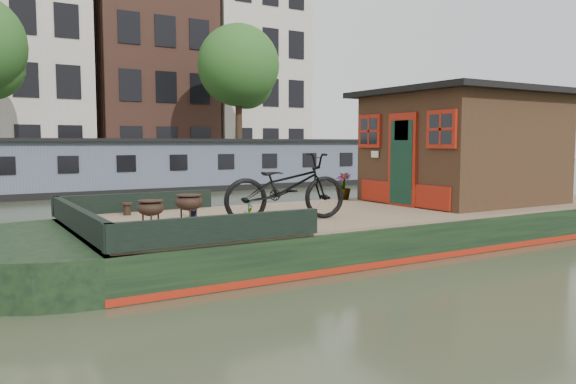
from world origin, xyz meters
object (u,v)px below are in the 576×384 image
brazier_front (151,215)px  brazier_rear (189,209)px  cabin (463,146)px  bicycle (286,187)px  potted_plant_a (249,210)px

brazier_front → brazier_rear: bearing=23.6°
cabin → bicycle: 4.98m
bicycle → potted_plant_a: (-0.61, 0.17, -0.37)m
potted_plant_a → brazier_front: 1.64m
cabin → potted_plant_a: (-5.51, -0.43, -1.04)m
brazier_front → brazier_rear: brazier_rear is taller
cabin → brazier_front: 7.22m
cabin → brazier_front: cabin is taller
potted_plant_a → cabin: bearing=4.5°
bicycle → brazier_rear: bearing=80.5°
brazier_front → cabin: bearing=3.4°
potted_plant_a → brazier_rear: 0.97m
brazier_rear → cabin: bearing=0.9°
bicycle → brazier_rear: (-1.52, 0.50, -0.33)m
bicycle → brazier_front: bearing=94.2°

